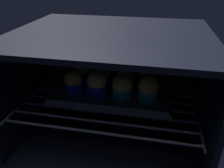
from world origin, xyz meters
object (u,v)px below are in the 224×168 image
object	(u,v)px
muffin_row1_col3	(148,78)
muffin_row0_col2	(122,87)
muffin_row1_col2	(125,77)
muffin_row0_col3	(148,89)
muffin_row1_col1	(104,74)
muffin_row1_col0	(82,73)
baking_tray	(112,91)
muffin_row0_col0	(74,82)
muffin_row0_col1	(97,84)

from	to	relation	value
muffin_row1_col3	muffin_row0_col2	bearing A→B (deg)	-132.65
muffin_row0_col2	muffin_row1_col2	world-z (taller)	same
muffin_row1_col3	muffin_row0_col3	bearing A→B (deg)	-86.16
muffin_row1_col1	muffin_row0_col2	bearing A→B (deg)	-45.90
muffin_row1_col0	muffin_row1_col2	bearing A→B (deg)	-0.96
baking_tray	muffin_row0_col0	xyz separation A→B (cm)	(-12.23, -3.60, 4.07)
muffin_row0_col2	muffin_row1_col0	world-z (taller)	muffin_row0_col2
muffin_row1_col0	muffin_row1_col3	bearing A→B (deg)	0.62
muffin_row0_col2	muffin_row0_col3	world-z (taller)	muffin_row0_col3
muffin_row1_col2	muffin_row1_col3	distance (cm)	7.76
baking_tray	muffin_row1_col0	size ratio (longest dim) A/B	5.37
muffin_row0_col1	muffin_row1_col3	xyz separation A→B (cm)	(15.92, 7.99, -0.29)
muffin_row0_col2	baking_tray	bearing A→B (deg)	135.55
baking_tray	muffin_row0_col0	bearing A→B (deg)	-163.61
muffin_row1_col1	muffin_row0_col1	bearing A→B (deg)	-93.40
muffin_row0_col0	muffin_row0_col1	distance (cm)	8.03
muffin_row0_col3	muffin_row1_col1	world-z (taller)	muffin_row0_col3
muffin_row0_col3	muffin_row1_col3	bearing A→B (deg)	93.84
muffin_row0_col0	muffin_row1_col2	world-z (taller)	muffin_row1_col2
muffin_row0_col1	muffin_row1_col3	world-z (taller)	muffin_row0_col1
muffin_row0_col0	baking_tray	bearing A→B (deg)	16.39
baking_tray	muffin_row1_col0	world-z (taller)	muffin_row1_col0
muffin_row0_col3	muffin_row1_col2	bearing A→B (deg)	136.45
muffin_row1_col0	muffin_row0_col1	bearing A→B (deg)	-45.71
muffin_row0_col2	muffin_row0_col3	bearing A→B (deg)	-1.34
muffin_row0_col0	muffin_row1_col3	distance (cm)	25.17
muffin_row1_col0	muffin_row1_col1	bearing A→B (deg)	1.10
muffin_row1_col0	muffin_row1_col3	distance (cm)	23.46
muffin_row0_col0	muffin_row1_col2	size ratio (longest dim) A/B	0.97
baking_tray	muffin_row1_col0	distance (cm)	12.96
muffin_row0_col3	muffin_row1_col0	world-z (taller)	muffin_row0_col3
baking_tray	muffin_row0_col2	size ratio (longest dim) A/B	5.05
muffin_row1_col1	muffin_row0_col0	bearing A→B (deg)	-137.95
baking_tray	muffin_row0_col3	size ratio (longest dim) A/B	4.76
muffin_row0_col3	muffin_row1_col2	world-z (taller)	muffin_row0_col3
muffin_row0_col3	muffin_row1_col0	size ratio (longest dim) A/B	1.13
muffin_row0_col3	muffin_row1_col3	xyz separation A→B (cm)	(-0.57, 8.42, -0.40)
baking_tray	muffin_row0_col2	world-z (taller)	muffin_row0_col2
muffin_row1_col3	muffin_row1_col2	bearing A→B (deg)	-176.18
muffin_row1_col0	muffin_row0_col0	bearing A→B (deg)	-93.64
baking_tray	muffin_row0_col1	size ratio (longest dim) A/B	4.91
baking_tray	muffin_row0_col3	bearing A→B (deg)	-19.09
muffin_row1_col1	muffin_row1_col2	xyz separation A→B (cm)	(7.71, -0.42, -0.18)
muffin_row1_col2	muffin_row1_col3	size ratio (longest dim) A/B	1.03
muffin_row1_col0	muffin_row1_col1	distance (cm)	8.02
muffin_row1_col1	muffin_row0_col3	bearing A→B (deg)	-27.44
muffin_row1_col1	baking_tray	bearing A→B (deg)	-47.42
muffin_row0_col2	muffin_row1_col0	xyz separation A→B (cm)	(-15.89, 7.97, -0.35)
muffin_row0_col1	muffin_row1_col2	world-z (taller)	muffin_row0_col1
muffin_row0_col0	muffin_row1_col0	xyz separation A→B (cm)	(0.48, 7.51, -0.23)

